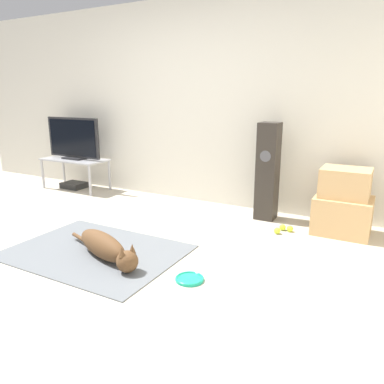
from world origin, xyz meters
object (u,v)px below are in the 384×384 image
at_px(tv, 73,139).
at_px(tennis_ball_near_speaker, 290,229).
at_px(floor_speaker, 268,172).
at_px(tv_stand, 75,163).
at_px(frisbee, 190,279).
at_px(game_console, 74,185).
at_px(tennis_ball_by_boxes, 277,231).
at_px(dog, 106,247).
at_px(tennis_ball_loose_on_carpet, 283,227).
at_px(cardboard_box_upper, 345,183).
at_px(cardboard_box_lower, 342,215).

bearing_deg(tv, tennis_ball_near_speaker, -4.83).
bearing_deg(floor_speaker, tv_stand, -179.42).
xyz_separation_m(frisbee, game_console, (-2.98, 1.72, 0.03)).
height_order(floor_speaker, tennis_ball_by_boxes, floor_speaker).
relative_size(dog, tv_stand, 0.99).
bearing_deg(floor_speaker, tennis_ball_by_boxes, -58.37).
bearing_deg(tennis_ball_loose_on_carpet, cardboard_box_upper, 22.68).
height_order(cardboard_box_lower, game_console, cardboard_box_lower).
xyz_separation_m(dog, tv, (-2.10, 1.73, 0.63)).
bearing_deg(tennis_ball_near_speaker, tennis_ball_by_boxes, -128.79).
xyz_separation_m(floor_speaker, tv_stand, (-2.94, -0.03, -0.14)).
relative_size(frisbee, cardboard_box_lower, 0.40).
bearing_deg(tennis_ball_near_speaker, tennis_ball_loose_on_carpet, 174.93).
height_order(cardboard_box_upper, tv_stand, cardboard_box_upper).
height_order(tv, tennis_ball_by_boxes, tv).
height_order(tv, tennis_ball_near_speaker, tv).
bearing_deg(dog, tennis_ball_by_boxes, 50.18).
relative_size(cardboard_box_upper, tennis_ball_loose_on_carpet, 7.10).
xyz_separation_m(cardboard_box_upper, tv, (-3.77, 0.05, 0.23)).
bearing_deg(frisbee, cardboard_box_lower, 62.02).
bearing_deg(tv_stand, dog, -39.47).
xyz_separation_m(tv, game_console, (-0.08, 0.02, -0.71)).
bearing_deg(tennis_ball_by_boxes, tennis_ball_near_speaker, 51.21).
bearing_deg(frisbee, tennis_ball_by_boxes, 76.76).
xyz_separation_m(cardboard_box_lower, game_console, (-3.85, 0.08, -0.15)).
relative_size(floor_speaker, tv, 1.14).
xyz_separation_m(cardboard_box_lower, tennis_ball_loose_on_carpet, (-0.55, -0.21, -0.16)).
bearing_deg(tennis_ball_by_boxes, tv_stand, 172.90).
distance_m(frisbee, cardboard_box_upper, 1.94).
distance_m(tv, game_console, 0.72).
distance_m(cardboard_box_lower, tennis_ball_near_speaker, 0.54).
xyz_separation_m(tennis_ball_by_boxes, tennis_ball_loose_on_carpet, (0.02, 0.13, 0.00)).
bearing_deg(tv, frisbee, -30.40).
distance_m(cardboard_box_upper, tv, 3.78).
bearing_deg(game_console, tennis_ball_by_boxes, -7.33).
relative_size(dog, game_console, 2.92).
distance_m(tennis_ball_by_boxes, tennis_ball_loose_on_carpet, 0.13).
bearing_deg(cardboard_box_lower, tennis_ball_loose_on_carpet, -158.67).
bearing_deg(cardboard_box_upper, tennis_ball_by_boxes, -147.61).
distance_m(dog, tv, 2.79).
height_order(dog, game_console, dog).
relative_size(tv, tennis_ball_loose_on_carpet, 14.51).
distance_m(tv, tennis_ball_near_speaker, 3.39).
relative_size(cardboard_box_lower, floor_speaker, 0.50).
distance_m(floor_speaker, tennis_ball_near_speaker, 0.70).
bearing_deg(cardboard_box_upper, cardboard_box_lower, -69.20).
bearing_deg(cardboard_box_upper, tv, 179.31).
bearing_deg(game_console, tennis_ball_near_speaker, -5.06).
bearing_deg(game_console, cardboard_box_lower, -1.17).
bearing_deg(cardboard_box_upper, game_console, 179.02).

